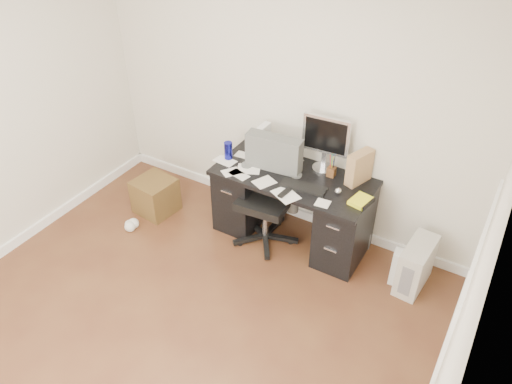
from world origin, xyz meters
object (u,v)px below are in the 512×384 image
desk (292,206)px  pc_tower (416,265)px  wicker_basket (155,196)px  office_chair (266,195)px  keyboard (303,187)px  lcd_monitor (325,143)px

desk → pc_tower: size_ratio=3.21×
desk → wicker_basket: desk is taller
desk → office_chair: 0.30m
desk → keyboard: keyboard is taller
desk → pc_tower: bearing=-0.9°
keyboard → office_chair: office_chair is taller
desk → lcd_monitor: size_ratio=2.67×
desk → wicker_basket: 1.51m
pc_tower → wicker_basket: (-2.71, -0.33, -0.04)m
lcd_monitor → wicker_basket: bearing=-163.8°
lcd_monitor → wicker_basket: size_ratio=1.46×
desk → lcd_monitor: bearing=52.4°
keyboard → pc_tower: 1.22m
lcd_monitor → office_chair: lcd_monitor is taller
desk → wicker_basket: bearing=-166.6°
lcd_monitor → office_chair: 0.74m
wicker_basket → keyboard: bearing=7.6°
desk → pc_tower: (1.25, -0.02, -0.17)m
keyboard → wicker_basket: keyboard is taller
desk → office_chair: size_ratio=1.38×
desk → keyboard: 0.42m
wicker_basket → office_chair: bearing=8.8°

